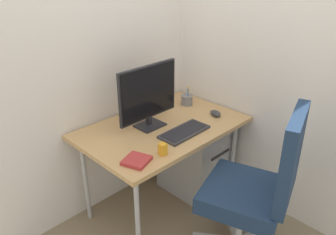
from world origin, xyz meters
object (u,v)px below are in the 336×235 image
monitor (148,95)px  keyboard (184,132)px  pen_holder (187,100)px  desk_clamp_accessory (163,149)px  mouse (216,113)px  office_chair (259,185)px  notebook (137,160)px  filing_cabinet (195,156)px

monitor → keyboard: monitor is taller
pen_holder → desk_clamp_accessory: bearing=-148.4°
mouse → pen_holder: size_ratio=0.62×
mouse → keyboard: bearing=-158.4°
office_chair → notebook: office_chair is taller
mouse → pen_holder: 0.31m
monitor → mouse: size_ratio=4.69×
pen_holder → keyboard: bearing=-139.7°
office_chair → pen_holder: office_chair is taller
pen_holder → notebook: (-0.87, -0.38, -0.03)m
filing_cabinet → mouse: mouse is taller
filing_cabinet → mouse: size_ratio=5.78×
filing_cabinet → pen_holder: bearing=72.8°
office_chair → notebook: bearing=134.1°
office_chair → desk_clamp_accessory: office_chair is taller
filing_cabinet → notebook: (-0.82, -0.22, 0.43)m
monitor → notebook: monitor is taller
desk_clamp_accessory → pen_holder: bearing=31.6°
filing_cabinet → monitor: monitor is taller
filing_cabinet → monitor: 0.80m
mouse → desk_clamp_accessory: bearing=-151.8°
notebook → desk_clamp_accessory: 0.18m
pen_holder → mouse: bearing=-90.4°
filing_cabinet → pen_holder: (0.05, 0.16, 0.46)m
mouse → desk_clamp_accessory: 0.70m
filing_cabinet → pen_holder: pen_holder is taller
office_chair → mouse: office_chair is taller
office_chair → desk_clamp_accessory: 0.64m
filing_cabinet → desk_clamp_accessory: desk_clamp_accessory is taller
notebook → pen_holder: bearing=3.9°
mouse → desk_clamp_accessory: size_ratio=1.38×
keyboard → desk_clamp_accessory: size_ratio=4.89×
monitor → notebook: (-0.38, -0.31, -0.23)m
office_chair → keyboard: 0.62m
mouse → pen_holder: (0.00, 0.31, 0.02)m
filing_cabinet → notebook: size_ratio=4.18×
filing_cabinet → notebook: 0.95m
office_chair → notebook: size_ratio=7.27×
mouse → monitor: bearing=172.0°
monitor → pen_holder: bearing=7.9°
desk_clamp_accessory → notebook: bearing=163.9°
mouse → pen_holder: pen_holder is taller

